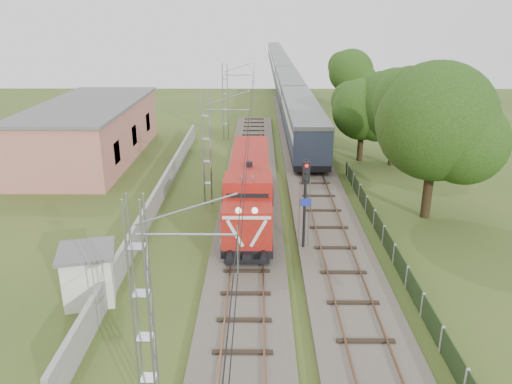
{
  "coord_description": "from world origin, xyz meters",
  "views": [
    {
      "loc": [
        0.64,
        -21.38,
        12.96
      ],
      "look_at": [
        0.44,
        8.5,
        2.2
      ],
      "focal_mm": 35.0,
      "sensor_mm": 36.0,
      "label": 1
    }
  ],
  "objects_px": {
    "relay_hut": "(89,274)",
    "signal_post": "(305,190)",
    "coach_rake": "(282,69)",
    "locomotive": "(250,186)"
  },
  "relations": [
    {
      "from": "locomotive",
      "to": "signal_post",
      "type": "relative_size",
      "value": 2.88
    },
    {
      "from": "locomotive",
      "to": "coach_rake",
      "type": "relative_size",
      "value": 0.13
    },
    {
      "from": "signal_post",
      "to": "relay_hut",
      "type": "distance_m",
      "value": 11.99
    },
    {
      "from": "relay_hut",
      "to": "signal_post",
      "type": "bearing_deg",
      "value": 25.59
    },
    {
      "from": "coach_rake",
      "to": "relay_hut",
      "type": "bearing_deg",
      "value": -98.92
    },
    {
      "from": "signal_post",
      "to": "relay_hut",
      "type": "height_order",
      "value": "signal_post"
    },
    {
      "from": "relay_hut",
      "to": "coach_rake",
      "type": "bearing_deg",
      "value": 81.08
    },
    {
      "from": "locomotive",
      "to": "relay_hut",
      "type": "relative_size",
      "value": 5.12
    },
    {
      "from": "signal_post",
      "to": "coach_rake",
      "type": "bearing_deg",
      "value": 88.59
    },
    {
      "from": "locomotive",
      "to": "coach_rake",
      "type": "height_order",
      "value": "locomotive"
    }
  ]
}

